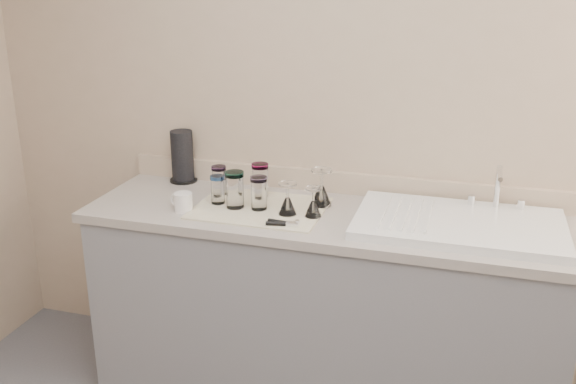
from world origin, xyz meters
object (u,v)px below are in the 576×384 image
(tumbler_blue, at_px, (235,189))
(white_mug, at_px, (183,202))
(tumbler_lavender, at_px, (259,193))
(goblet_front_left, at_px, (288,204))
(goblet_front_right, at_px, (313,207))
(can_opener, at_px, (283,223))
(tumbler_purple, at_px, (260,180))
(goblet_back_right, at_px, (321,193))
(paper_towel_roll, at_px, (182,157))
(tumbler_teal, at_px, (219,180))
(sink_unit, at_px, (459,223))
(tumbler_magenta, at_px, (218,189))

(tumbler_blue, height_order, white_mug, tumbler_blue)
(tumbler_lavender, height_order, goblet_front_left, tumbler_lavender)
(goblet_front_left, distance_m, goblet_front_right, 0.11)
(can_opener, bearing_deg, tumbler_purple, 123.30)
(goblet_back_right, height_order, can_opener, goblet_back_right)
(can_opener, distance_m, paper_towel_roll, 0.77)
(tumbler_purple, bearing_deg, tumbler_teal, -171.06)
(sink_unit, height_order, tumbler_teal, sink_unit)
(tumbler_blue, xyz_separation_m, goblet_back_right, (0.35, 0.14, -0.03))
(tumbler_teal, height_order, tumbler_blue, tumbler_blue)
(sink_unit, height_order, goblet_front_left, sink_unit)
(tumbler_blue, bearing_deg, tumbler_teal, 133.16)
(goblet_front_left, height_order, paper_towel_roll, paper_towel_roll)
(sink_unit, distance_m, tumbler_lavender, 0.84)
(goblet_front_left, relative_size, paper_towel_roll, 0.55)
(goblet_front_left, height_order, can_opener, goblet_front_left)
(goblet_front_left, bearing_deg, tumbler_purple, 135.40)
(tumbler_teal, height_order, goblet_front_left, goblet_front_left)
(tumbler_blue, distance_m, tumbler_lavender, 0.11)
(tumbler_purple, distance_m, white_mug, 0.37)
(tumbler_purple, xyz_separation_m, tumbler_magenta, (-0.15, -0.14, -0.01))
(goblet_front_right, bearing_deg, sink_unit, 6.06)
(tumbler_teal, xyz_separation_m, goblet_back_right, (0.48, -0.00, -0.01))
(sink_unit, bearing_deg, tumbler_blue, -176.50)
(tumbler_blue, xyz_separation_m, tumbler_lavender, (0.10, 0.01, -0.01))
(tumbler_purple, xyz_separation_m, tumbler_blue, (-0.06, -0.17, 0.00))
(tumbler_magenta, height_order, goblet_front_left, goblet_front_left)
(white_mug, bearing_deg, tumbler_magenta, 44.19)
(tumbler_blue, distance_m, goblet_back_right, 0.37)
(sink_unit, height_order, paper_towel_roll, paper_towel_roll)
(tumbler_magenta, height_order, tumbler_lavender, tumbler_lavender)
(goblet_back_right, relative_size, goblet_front_left, 1.19)
(tumbler_blue, bearing_deg, goblet_front_right, -0.86)
(tumbler_blue, relative_size, goblet_front_left, 1.17)
(tumbler_purple, bearing_deg, tumbler_lavender, -73.03)
(tumbler_magenta, height_order, white_mug, tumbler_magenta)
(goblet_front_right, bearing_deg, tumbler_blue, 179.14)
(tumbler_magenta, height_order, goblet_back_right, goblet_back_right)
(tumbler_lavender, distance_m, goblet_front_right, 0.25)
(white_mug, bearing_deg, goblet_back_right, 21.62)
(tumbler_lavender, bearing_deg, white_mug, -162.87)
(can_opener, bearing_deg, white_mug, 173.47)
(tumbler_teal, relative_size, tumbler_lavender, 0.92)
(sink_unit, relative_size, can_opener, 6.11)
(sink_unit, relative_size, goblet_front_right, 6.55)
(tumbler_lavender, bearing_deg, goblet_back_right, 26.98)
(tumbler_teal, distance_m, tumbler_blue, 0.19)
(tumbler_magenta, height_order, goblet_front_right, same)
(tumbler_teal, height_order, can_opener, tumbler_teal)
(tumbler_purple, relative_size, tumbler_blue, 0.95)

